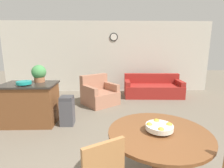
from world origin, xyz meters
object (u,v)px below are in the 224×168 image
(potted_plant, at_px, (39,73))
(couch, at_px, (153,89))
(armchair, at_px, (99,94))
(teal_bowl, at_px, (24,83))
(kitchen_island, at_px, (31,104))
(dining_table, at_px, (158,145))
(trash_bin, at_px, (67,111))
(fruit_bowl, at_px, (159,127))

(potted_plant, xyz_separation_m, couch, (3.21, 2.01, -0.87))
(couch, height_order, armchair, armchair)
(teal_bowl, height_order, couch, teal_bowl)
(kitchen_island, bearing_deg, armchair, 42.30)
(dining_table, height_order, teal_bowl, teal_bowl)
(dining_table, distance_m, trash_bin, 2.44)
(teal_bowl, distance_m, armchair, 2.27)
(dining_table, bearing_deg, teal_bowl, 142.09)
(trash_bin, bearing_deg, fruit_bowl, -51.82)
(teal_bowl, bearing_deg, fruit_bowl, -37.90)
(potted_plant, distance_m, trash_bin, 1.10)
(trash_bin, relative_size, couch, 0.32)
(dining_table, relative_size, armchair, 0.95)
(dining_table, relative_size, fruit_bowl, 3.77)
(dining_table, distance_m, teal_bowl, 3.02)
(teal_bowl, distance_m, potted_plant, 0.44)
(dining_table, height_order, potted_plant, potted_plant)
(dining_table, bearing_deg, fruit_bowl, 132.54)
(dining_table, bearing_deg, couch, 76.06)
(couch, bearing_deg, armchair, -153.44)
(dining_table, relative_size, teal_bowl, 3.84)
(dining_table, height_order, kitchen_island, kitchen_island)
(trash_bin, xyz_separation_m, armchair, (0.66, 1.47, -0.03))
(dining_table, xyz_separation_m, teal_bowl, (-2.36, 1.84, 0.39))
(potted_plant, relative_size, armchair, 0.32)
(potted_plant, distance_m, armchair, 1.96)
(kitchen_island, height_order, couch, kitchen_island)
(couch, bearing_deg, teal_bowl, -142.56)
(kitchen_island, height_order, teal_bowl, teal_bowl)
(trash_bin, bearing_deg, potted_plant, 156.28)
(fruit_bowl, height_order, kitchen_island, kitchen_island)
(kitchen_island, relative_size, potted_plant, 2.95)
(armchair, bearing_deg, fruit_bowl, -113.08)
(couch, relative_size, armchair, 1.63)
(trash_bin, height_order, couch, couch)
(dining_table, xyz_separation_m, armchair, (-0.84, 3.37, -0.30))
(potted_plant, height_order, couch, potted_plant)
(teal_bowl, relative_size, potted_plant, 0.77)
(couch, bearing_deg, potted_plant, -145.36)
(fruit_bowl, distance_m, potted_plant, 3.10)
(dining_table, distance_m, fruit_bowl, 0.23)
(dining_table, relative_size, kitchen_island, 1.01)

